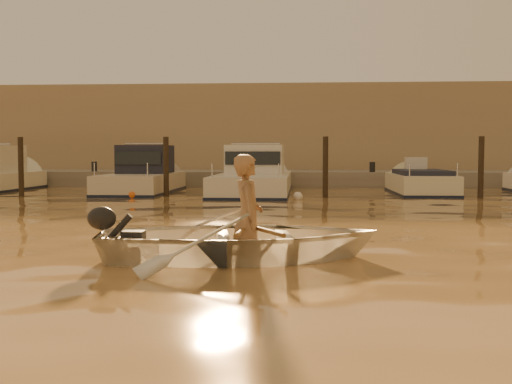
# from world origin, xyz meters

# --- Properties ---
(ground_plane) EXTENTS (160.00, 160.00, 0.00)m
(ground_plane) POSITION_xyz_m (0.00, 0.00, 0.00)
(ground_plane) COLOR olive
(ground_plane) RESTS_ON ground
(dinghy) EXTENTS (4.31, 3.39, 0.81)m
(dinghy) POSITION_xyz_m (-1.82, 1.50, 0.29)
(dinghy) COLOR silver
(dinghy) RESTS_ON ground_plane
(person) EXTENTS (0.52, 0.70, 1.76)m
(person) POSITION_xyz_m (-1.72, 1.52, 0.58)
(person) COLOR #916A48
(person) RESTS_ON dinghy
(outboard_motor) EXTENTS (0.95, 0.54, 0.70)m
(outboard_motor) POSITION_xyz_m (-3.30, 1.26, 0.28)
(outboard_motor) COLOR black
(outboard_motor) RESTS_ON dinghy
(oar_port) EXTENTS (0.82, 1.98, 0.13)m
(oar_port) POSITION_xyz_m (-1.58, 1.54, 0.42)
(oar_port) COLOR brown
(oar_port) RESTS_ON dinghy
(oar_starboard) EXTENTS (0.08, 2.10, 0.13)m
(oar_starboard) POSITION_xyz_m (-1.77, 1.51, 0.42)
(oar_starboard) COLOR brown
(oar_starboard) RESTS_ON dinghy
(moored_boat_1) EXTENTS (2.21, 6.58, 1.75)m
(moored_boat_1) POSITION_xyz_m (-6.88, 16.00, 0.62)
(moored_boat_1) COLOR beige
(moored_boat_1) RESTS_ON ground_plane
(moored_boat_2) EXTENTS (2.57, 8.52, 1.75)m
(moored_boat_2) POSITION_xyz_m (-2.71, 16.00, 0.62)
(moored_boat_2) COLOR silver
(moored_boat_2) RESTS_ON ground_plane
(moored_boat_3) EXTENTS (1.90, 5.55, 0.95)m
(moored_boat_3) POSITION_xyz_m (3.28, 16.00, 0.22)
(moored_boat_3) COLOR beige
(moored_boat_3) RESTS_ON ground_plane
(piling_0) EXTENTS (0.18, 0.18, 2.20)m
(piling_0) POSITION_xyz_m (-10.50, 13.80, 0.90)
(piling_0) COLOR #2D2319
(piling_0) RESTS_ON ground_plane
(piling_1) EXTENTS (0.18, 0.18, 2.20)m
(piling_1) POSITION_xyz_m (-5.50, 13.80, 0.90)
(piling_1) COLOR #2D2319
(piling_1) RESTS_ON ground_plane
(piling_2) EXTENTS (0.18, 0.18, 2.20)m
(piling_2) POSITION_xyz_m (-0.20, 13.80, 0.90)
(piling_2) COLOR #2D2319
(piling_2) RESTS_ON ground_plane
(piling_3) EXTENTS (0.18, 0.18, 2.20)m
(piling_3) POSITION_xyz_m (4.80, 13.80, 0.90)
(piling_3) COLOR #2D2319
(piling_3) RESTS_ON ground_plane
(fender_b) EXTENTS (0.30, 0.30, 0.30)m
(fender_b) POSITION_xyz_m (-6.49, 13.20, 0.10)
(fender_b) COLOR orange
(fender_b) RESTS_ON ground_plane
(fender_c) EXTENTS (0.30, 0.30, 0.30)m
(fender_c) POSITION_xyz_m (-1.10, 12.68, 0.10)
(fender_c) COLOR white
(fender_c) RESTS_ON ground_plane
(fender_d) EXTENTS (0.30, 0.30, 0.30)m
(fender_d) POSITION_xyz_m (3.12, 13.97, 0.10)
(fender_d) COLOR red
(fender_d) RESTS_ON ground_plane
(quay) EXTENTS (52.00, 4.00, 1.00)m
(quay) POSITION_xyz_m (0.00, 21.50, 0.15)
(quay) COLOR gray
(quay) RESTS_ON ground_plane
(waterfront_building) EXTENTS (46.00, 7.00, 4.80)m
(waterfront_building) POSITION_xyz_m (0.00, 27.00, 2.40)
(waterfront_building) COLOR #9E8466
(waterfront_building) RESTS_ON quay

